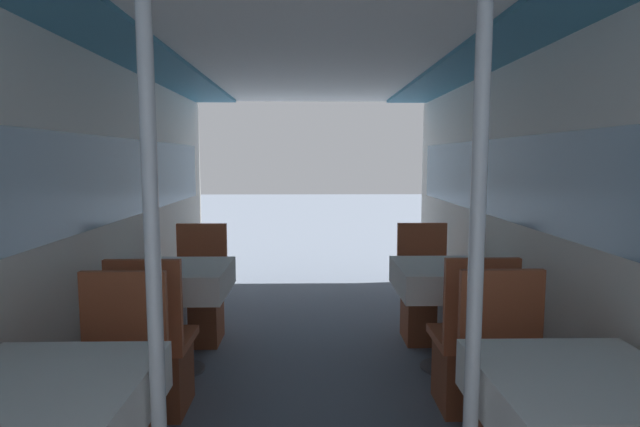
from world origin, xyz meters
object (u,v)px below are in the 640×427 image
dining_table_left_1 (179,283)px  chair_left_near_1 (156,364)px  chair_right_far_0 (510,414)px  chair_right_near_1 (469,362)px  support_pole_right_0 (475,286)px  support_pole_left_0 (154,288)px  dining_table_right_1 (445,281)px  chair_left_far_1 (199,306)px  chair_right_far_1 (425,305)px  dining_table_left_0 (45,410)px  dining_table_right_0 (581,405)px  chair_left_far_0 (115,418)px

dining_table_left_1 → chair_left_near_1: bearing=-90.0°
chair_right_far_0 → chair_right_near_1: size_ratio=1.00×
chair_left_near_1 → support_pole_right_0: 2.07m
support_pole_left_0 → chair_right_far_0: 1.78m
dining_table_right_1 → chair_left_near_1: bearing=-162.7°
chair_left_far_1 → chair_right_near_1: same height
support_pole_left_0 → support_pole_right_0: same height
chair_right_near_1 → chair_right_far_1: 1.17m
chair_left_far_1 → dining_table_left_0: bearing=90.0°
chair_left_far_1 → chair_right_far_1: (1.88, 0.00, 0.00)m
dining_table_left_0 → chair_right_near_1: (1.88, 1.21, -0.35)m
support_pole_right_0 → dining_table_right_0: bearing=-0.0°
support_pole_right_0 → chair_right_near_1: 1.49m
chair_left_far_0 → dining_table_left_1: 1.26m
support_pole_left_0 → chair_left_near_1: (-0.39, 1.21, -0.78)m
chair_left_far_0 → dining_table_left_1: chair_left_far_0 is taller
support_pole_left_0 → chair_left_far_1: 2.53m
chair_left_far_0 → chair_right_near_1: (1.88, 0.62, 0.00)m
dining_table_left_1 → support_pole_right_0: bearing=-50.2°
dining_table_left_0 → chair_left_far_1: bearing=90.0°
dining_table_left_1 → dining_table_right_1: same height
chair_left_near_1 → chair_left_far_1: bearing=90.0°
dining_table_right_1 → support_pole_left_0: bearing=-129.8°
support_pole_left_0 → chair_right_near_1: bearing=38.9°
chair_left_far_0 → chair_right_far_0: size_ratio=1.00×
support_pole_left_0 → chair_right_near_1: (1.49, 1.21, -0.78)m
dining_table_right_1 → chair_right_far_1: (-0.00, 0.59, -0.35)m
support_pole_left_0 → dining_table_left_1: support_pole_left_0 is taller
chair_right_far_0 → chair_right_near_1: 0.62m
chair_left_far_1 → dining_table_right_0: bearing=128.4°
chair_left_far_0 → dining_table_left_1: size_ratio=1.27×
support_pole_left_0 → chair_right_near_1: 2.07m
dining_table_left_1 → dining_table_right_0: bearing=-43.6°
support_pole_left_0 → dining_table_right_1: support_pole_left_0 is taller
chair_left_far_0 → support_pole_left_0: support_pole_left_0 is taller
dining_table_left_0 → chair_left_far_1: (0.00, 2.38, -0.35)m
chair_right_near_1 → chair_right_far_0: bearing=-90.0°
chair_left_far_1 → chair_right_far_1: bearing=-180.0°
dining_table_left_1 → chair_left_far_0: bearing=-90.0°
chair_right_far_0 → dining_table_right_1: chair_right_far_0 is taller
support_pole_right_0 → dining_table_right_1: 1.88m
dining_table_left_0 → support_pole_left_0: (0.39, 0.00, 0.43)m
dining_table_right_0 → chair_left_far_1: bearing=128.4°
dining_table_left_0 → chair_left_near_1: bearing=90.0°
support_pole_right_0 → chair_left_far_1: bearing=122.1°
chair_left_near_1 → chair_left_far_1: 1.17m
dining_table_left_0 → support_pole_right_0: (1.49, 0.00, 0.43)m
dining_table_right_0 → chair_right_far_1: (-0.00, 2.38, -0.35)m
dining_table_left_0 → chair_left_near_1: 1.26m
dining_table_right_0 → support_pole_left_0: bearing=180.0°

